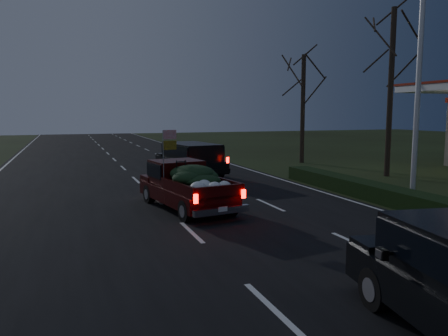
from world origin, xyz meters
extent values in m
plane|color=black|center=(0.00, 0.00, 0.00)|extent=(120.00, 120.00, 0.00)
cube|color=black|center=(0.00, 0.00, 0.01)|extent=(14.00, 120.00, 0.02)
cube|color=black|center=(7.80, 3.00, 0.30)|extent=(1.00, 10.00, 0.60)
cylinder|color=silver|center=(9.50, 2.00, 4.50)|extent=(0.20, 0.20, 9.00)
cylinder|color=black|center=(12.50, 7.00, 4.25)|extent=(0.28, 0.28, 8.50)
cylinder|color=black|center=(11.50, 14.00, 3.50)|extent=(0.28, 0.28, 7.00)
cube|color=#350707|center=(0.65, 3.00, 0.53)|extent=(2.48, 4.67, 0.49)
cube|color=#350707|center=(0.52, 3.79, 1.20)|extent=(1.85, 1.67, 0.80)
cube|color=black|center=(0.52, 3.79, 1.29)|extent=(1.93, 1.60, 0.49)
cube|color=#350707|center=(0.84, 1.86, 0.80)|extent=(2.03, 2.72, 0.05)
ellipsoid|color=black|center=(0.81, 2.30, 1.20)|extent=(1.66, 1.81, 0.53)
cylinder|color=gray|center=(-0.14, 2.87, 1.82)|extent=(0.03, 0.03, 1.78)
cube|color=red|center=(0.10, 2.91, 2.56)|extent=(0.46, 0.09, 0.30)
cube|color=gold|center=(0.10, 2.91, 2.20)|extent=(0.46, 0.09, 0.30)
cube|color=black|center=(2.89, 10.57, 0.63)|extent=(2.71, 5.11, 0.61)
cube|color=black|center=(2.92, 10.32, 1.32)|extent=(2.40, 3.79, 0.81)
cube|color=black|center=(2.92, 10.32, 1.40)|extent=(2.49, 3.70, 0.49)
cube|color=black|center=(1.22, -6.14, 1.18)|extent=(0.13, 0.23, 0.16)
camera|label=1|loc=(-3.13, -11.25, 3.26)|focal=35.00mm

